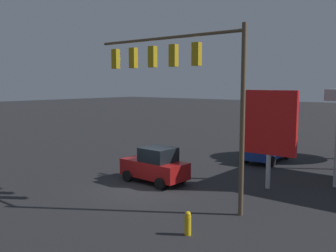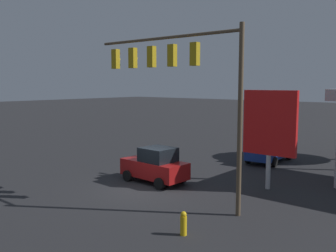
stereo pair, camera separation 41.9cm
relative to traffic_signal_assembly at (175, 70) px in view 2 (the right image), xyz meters
name	(u,v)px [view 2 (the right image)]	position (x,y,z in m)	size (l,w,h in m)	color
ground_plane	(143,189)	(2.32, -0.22, -6.04)	(200.00, 200.00, 0.00)	#262628
traffic_signal_assembly	(175,70)	(0.00, 0.00, 0.00)	(8.29, 0.43, 7.81)	brown
price_sign	(270,125)	(-2.57, -4.47, -2.70)	(2.85, 0.27, 5.10)	#B7B7BC
sedan_waiting	(269,148)	(0.40, -10.91, -5.09)	(2.29, 4.51, 1.93)	navy
hatchback_crossing	(155,165)	(2.73, -1.63, -5.10)	(3.86, 2.08, 1.97)	maroon
fire_hydrant	(184,223)	(-2.93, 3.09, -5.61)	(0.24, 0.24, 0.88)	gold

